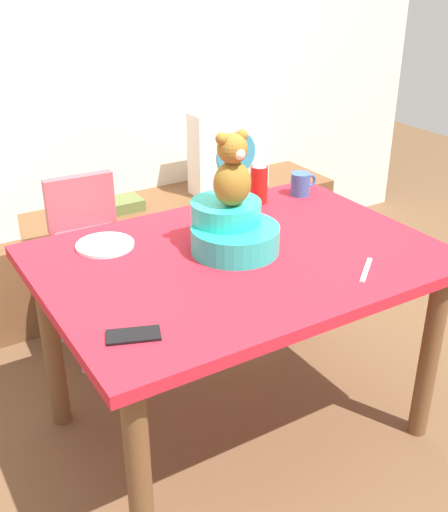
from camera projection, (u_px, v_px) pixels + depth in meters
ground_plane at (237, 425)px, 2.43m from camera, size 8.00×8.00×0.00m
back_wall at (72, 33)px, 3.00m from camera, size 4.40×0.10×2.60m
window_bench at (112, 254)px, 3.27m from camera, size 2.60×0.44×0.46m
pillow_floral_right at (229, 151)px, 3.38m from camera, size 0.44×0.15×0.44m
book_stack at (122, 205)px, 3.19m from camera, size 0.20×0.14×0.06m
dining_table at (239, 280)px, 2.15m from camera, size 1.32×0.95×0.74m
highchair at (92, 244)px, 2.69m from camera, size 0.34×0.46×0.79m
infant_seat_teal at (231, 230)px, 2.11m from camera, size 0.30×0.33×0.16m
teddy_bear at (232, 171)px, 2.01m from camera, size 0.13×0.12×0.25m
ketchup_bottle at (259, 182)px, 2.49m from camera, size 0.07×0.07×0.18m
coffee_mug at (301, 184)px, 2.58m from camera, size 0.12×0.08×0.09m
dinner_plate_near at (105, 245)px, 2.15m from camera, size 0.20×0.20×0.01m
cell_phone at (133, 335)px, 1.65m from camera, size 0.16×0.12×0.01m
table_fork at (366, 270)px, 1.99m from camera, size 0.14×0.12×0.01m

